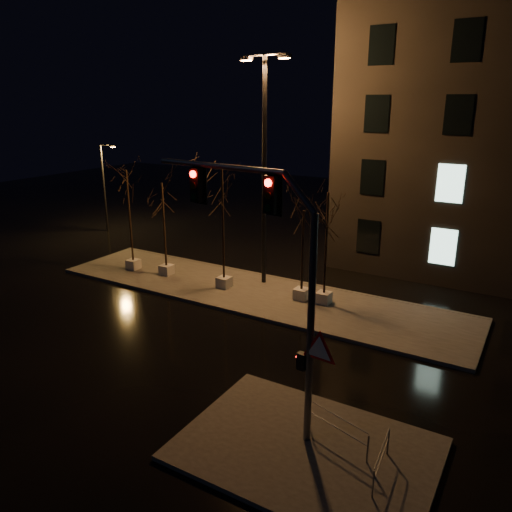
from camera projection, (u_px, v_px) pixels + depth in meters
The scene contains 13 objects.
ground at pixel (177, 340), 20.60m from camera, with size 90.00×90.00×0.00m, color black.
median at pixel (252, 292), 25.50m from camera, with size 22.00×5.00×0.15m, color #43413C.
sidewalk_corner at pixel (306, 449), 14.06m from camera, with size 7.00×5.00×0.15m, color #43413C.
tree_0 at pixel (128, 193), 27.54m from camera, with size 1.80×1.80×5.84m.
tree_1 at pixel (163, 204), 26.74m from camera, with size 1.80×1.80×5.28m.
tree_2 at pixel (222, 194), 24.57m from camera, with size 1.80×1.80×6.46m.
tree_3 at pixel (303, 231), 23.44m from camera, with size 1.80×1.80×4.54m.
tree_4 at pixel (327, 218), 22.75m from camera, with size 1.80×1.80×5.51m.
traffic_signal_mast at pixel (273, 266), 13.57m from camera, with size 6.23×0.81×7.65m.
streetlight_main at pixel (264, 158), 24.81m from camera, with size 2.86×0.70×11.43m.
streetlight_far at pixel (105, 184), 36.79m from camera, with size 1.23×0.58×6.44m.
guard_rail_a at pixel (337, 425), 13.99m from camera, with size 2.05×0.67×0.92m.
guard_rail_b at pixel (382, 457), 12.84m from camera, with size 0.19×1.80×0.86m.
Camera 1 is at (12.28, -14.36, 9.48)m, focal length 35.00 mm.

